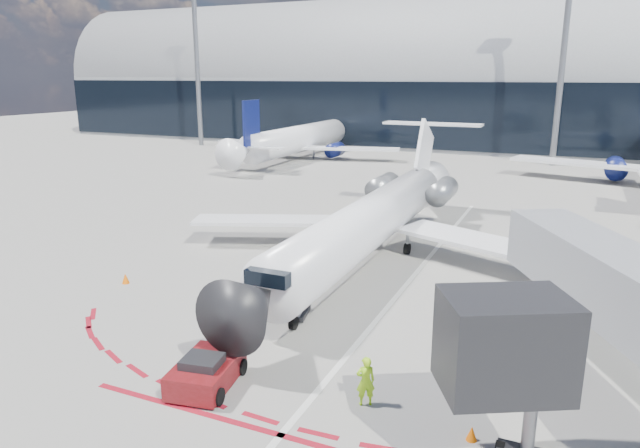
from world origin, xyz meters
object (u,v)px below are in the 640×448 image
at_px(pushback_tug, 206,372).
at_px(uld_container, 287,297).
at_px(regional_jet, 376,217).
at_px(ramp_worker, 366,381).

xyz_separation_m(pushback_tug, uld_container, (-0.21, 6.42, 0.33)).
height_order(regional_jet, uld_container, regional_jet).
height_order(ramp_worker, uld_container, uld_container).
distance_m(regional_jet, ramp_worker, 15.61).
bearing_deg(regional_jet, ramp_worker, -72.60).
bearing_deg(regional_jet, pushback_tug, -92.59).
relative_size(ramp_worker, uld_container, 0.79).
xyz_separation_m(regional_jet, ramp_worker, (4.64, -14.82, -1.61)).
bearing_deg(pushback_tug, regional_jet, 77.83).
bearing_deg(ramp_worker, pushback_tug, -19.42).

